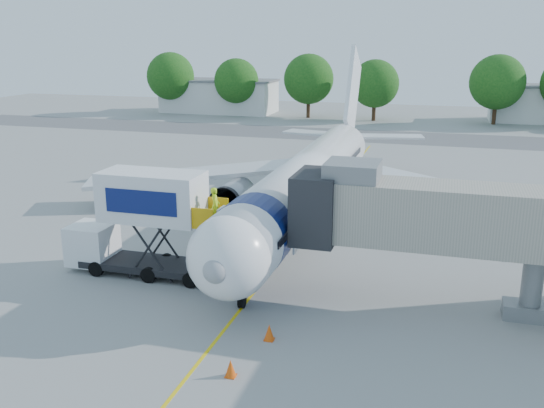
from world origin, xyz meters
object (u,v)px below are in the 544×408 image
(jet_bridge, at_px, (430,216))
(catering_hiloader, at_px, (142,223))
(ground_tug, at_px, (116,391))
(aircraft, at_px, (310,180))

(jet_bridge, bearing_deg, catering_hiloader, -179.99)
(catering_hiloader, relative_size, ground_tug, 2.31)
(catering_hiloader, distance_m, ground_tug, 12.33)
(jet_bridge, distance_m, ground_tug, 15.03)
(aircraft, relative_size, ground_tug, 10.21)
(aircraft, xyz_separation_m, ground_tug, (-1.41, -22.27, -2.26))
(jet_bridge, height_order, ground_tug, jet_bridge)
(catering_hiloader, bearing_deg, jet_bridge, 0.01)
(aircraft, height_order, ground_tug, aircraft)
(aircraft, relative_size, catering_hiloader, 4.42)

